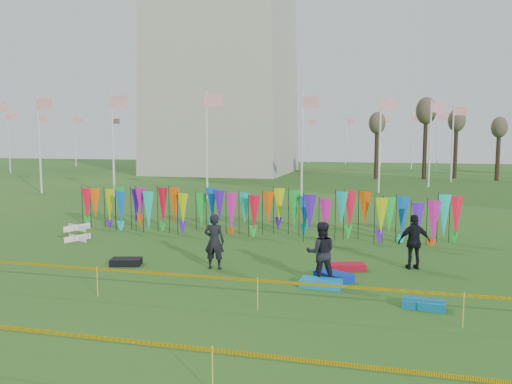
% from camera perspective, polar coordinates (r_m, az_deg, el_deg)
% --- Properties ---
extents(ground, '(160.00, 160.00, 0.00)m').
position_cam_1_polar(ground, '(16.30, -8.08, -10.17)').
color(ground, '#204A15').
rests_on(ground, ground).
extents(flagpole_ring, '(57.40, 56.16, 8.00)m').
position_cam_1_polar(flagpole_ring, '(65.57, -3.62, 5.73)').
color(flagpole_ring, silver).
rests_on(flagpole_ring, ground).
extents(banner_row, '(18.64, 0.64, 2.07)m').
position_cam_1_polar(banner_row, '(23.21, -0.21, -2.16)').
color(banner_row, black).
rests_on(banner_row, ground).
extents(caution_tape_near, '(26.00, 0.02, 0.90)m').
position_cam_1_polar(caution_tape_near, '(14.46, -11.92, -9.18)').
color(caution_tape_near, yellow).
rests_on(caution_tape_near, ground).
extents(caution_tape_far, '(26.00, 0.02, 0.90)m').
position_cam_1_polar(caution_tape_far, '(10.86, -22.56, -14.80)').
color(caution_tape_far, yellow).
rests_on(caution_tape_far, ground).
extents(box_kite, '(0.68, 0.68, 0.75)m').
position_cam_1_polar(box_kite, '(23.60, -19.75, -4.41)').
color(box_kite, red).
rests_on(box_kite, ground).
extents(person_left, '(0.74, 0.56, 1.96)m').
position_cam_1_polar(person_left, '(17.57, -4.79, -5.63)').
color(person_left, black).
rests_on(person_left, ground).
extents(person_mid, '(1.06, 0.79, 1.96)m').
position_cam_1_polar(person_mid, '(15.98, 7.45, -6.87)').
color(person_mid, black).
rests_on(person_mid, ground).
extents(person_right, '(1.26, 0.93, 1.93)m').
position_cam_1_polar(person_right, '(18.33, 17.64, -5.46)').
color(person_right, black).
rests_on(person_right, ground).
extents(kite_bag_turquoise, '(1.30, 0.72, 0.25)m').
position_cam_1_polar(kite_bag_turquoise, '(15.73, 7.44, -10.30)').
color(kite_bag_turquoise, '#0D8CCC').
rests_on(kite_bag_turquoise, ground).
extents(kite_bag_blue, '(1.35, 1.18, 0.25)m').
position_cam_1_polar(kite_bag_blue, '(16.52, 8.88, -9.50)').
color(kite_bag_blue, '#0B30B8').
rests_on(kite_bag_blue, ground).
extents(kite_bag_red, '(1.36, 0.90, 0.23)m').
position_cam_1_polar(kite_bag_red, '(17.81, 10.34, -8.41)').
color(kite_bag_red, '#B50C21').
rests_on(kite_bag_red, ground).
extents(kite_bag_black, '(1.18, 0.86, 0.25)m').
position_cam_1_polar(kite_bag_black, '(18.77, -14.62, -7.72)').
color(kite_bag_black, black).
rests_on(kite_bag_black, ground).
extents(kite_bag_teal, '(1.18, 0.67, 0.21)m').
position_cam_1_polar(kite_bag_teal, '(14.53, 18.65, -12.07)').
color(kite_bag_teal, '#0B6BA2').
rests_on(kite_bag_teal, ground).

